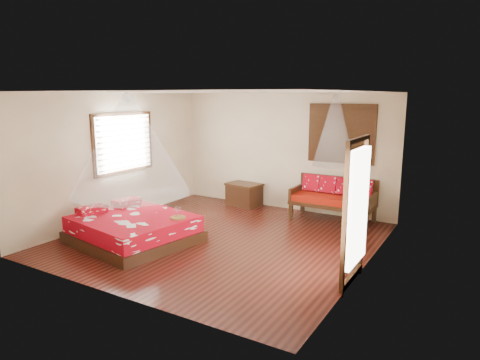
% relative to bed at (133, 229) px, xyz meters
% --- Properties ---
extents(room, '(5.54, 5.54, 2.84)m').
position_rel_bed_xyz_m(room, '(1.37, 0.98, 1.15)').
color(room, black).
rests_on(room, ground).
extents(bed, '(2.38, 2.22, 0.64)m').
position_rel_bed_xyz_m(bed, '(0.00, 0.00, 0.00)').
color(bed, black).
rests_on(bed, floor).
extents(daybed, '(1.80, 0.80, 0.95)m').
position_rel_bed_xyz_m(daybed, '(2.80, 3.36, 0.27)').
color(daybed, black).
rests_on(daybed, floor).
extents(storage_chest, '(0.91, 0.73, 0.57)m').
position_rel_bed_xyz_m(storage_chest, '(0.45, 3.43, 0.04)').
color(storage_chest, black).
rests_on(storage_chest, floor).
extents(shutter_panel, '(1.52, 0.06, 1.32)m').
position_rel_bed_xyz_m(shutter_panel, '(2.80, 3.70, 1.65)').
color(shutter_panel, black).
rests_on(shutter_panel, wall_back).
extents(window_left, '(0.10, 1.74, 1.34)m').
position_rel_bed_xyz_m(window_left, '(-1.34, 1.18, 1.45)').
color(window_left, black).
rests_on(window_left, wall_left).
extents(glazed_door, '(0.08, 1.02, 2.16)m').
position_rel_bed_xyz_m(glazed_door, '(4.08, 0.38, 0.82)').
color(glazed_door, black).
rests_on(glazed_door, floor).
extents(wine_tray, '(0.29, 0.29, 0.23)m').
position_rel_bed_xyz_m(wine_tray, '(0.84, 0.33, 0.31)').
color(wine_tray, brown).
rests_on(wine_tray, bed).
extents(mosquito_net_main, '(2.18, 2.18, 1.80)m').
position_rel_bed_xyz_m(mosquito_net_main, '(0.02, -0.00, 1.60)').
color(mosquito_net_main, white).
rests_on(mosquito_net_main, ceiling).
extents(mosquito_net_daybed, '(0.90, 0.90, 1.50)m').
position_rel_bed_xyz_m(mosquito_net_daybed, '(2.80, 3.23, 1.75)').
color(mosquito_net_daybed, white).
rests_on(mosquito_net_daybed, ceiling).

